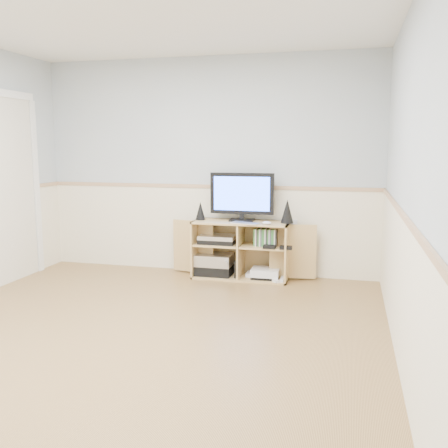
{
  "coord_description": "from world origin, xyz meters",
  "views": [
    {
      "loc": [
        1.62,
        -3.39,
        1.5
      ],
      "look_at": [
        0.46,
        1.2,
        0.75
      ],
      "focal_mm": 40.0,
      "sensor_mm": 36.0,
      "label": 1
    }
  ],
  "objects_px": {
    "keyboard": "(245,223)",
    "monitor": "(242,195)",
    "game_consoles": "(265,274)",
    "media_cabinet": "(242,248)"
  },
  "relations": [
    {
      "from": "media_cabinet",
      "to": "monitor",
      "type": "xyz_separation_m",
      "value": [
        0.0,
        -0.0,
        0.61
      ]
    },
    {
      "from": "media_cabinet",
      "to": "game_consoles",
      "type": "relative_size",
      "value": 3.73
    },
    {
      "from": "keyboard",
      "to": "game_consoles",
      "type": "height_order",
      "value": "keyboard"
    },
    {
      "from": "game_consoles",
      "to": "keyboard",
      "type": "bearing_deg",
      "value": -147.58
    },
    {
      "from": "monitor",
      "to": "keyboard",
      "type": "distance_m",
      "value": 0.35
    },
    {
      "from": "monitor",
      "to": "keyboard",
      "type": "xyz_separation_m",
      "value": [
        0.08,
        -0.19,
        -0.29
      ]
    },
    {
      "from": "monitor",
      "to": "game_consoles",
      "type": "distance_m",
      "value": 0.92
    },
    {
      "from": "monitor",
      "to": "game_consoles",
      "type": "height_order",
      "value": "monitor"
    },
    {
      "from": "monitor",
      "to": "keyboard",
      "type": "relative_size",
      "value": 2.33
    },
    {
      "from": "keyboard",
      "to": "monitor",
      "type": "bearing_deg",
      "value": 127.02
    }
  ]
}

